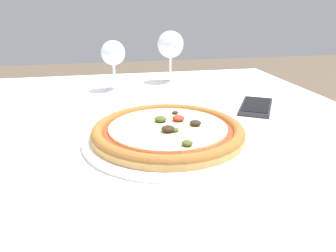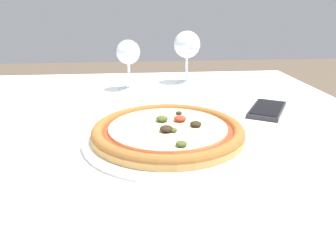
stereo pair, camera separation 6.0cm
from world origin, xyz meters
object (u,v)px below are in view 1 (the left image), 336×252
(dining_table, at_px, (78,162))
(cell_phone, at_px, (256,106))
(wine_glass_far_left, at_px, (113,55))
(pizza_plate, at_px, (168,133))
(wine_glass_far_right, at_px, (170,45))

(dining_table, relative_size, cell_phone, 8.22)
(wine_glass_far_left, distance_m, cell_phone, 0.42)
(dining_table, distance_m, cell_phone, 0.44)
(pizza_plate, height_order, wine_glass_far_left, wine_glass_far_left)
(dining_table, relative_size, pizza_plate, 4.19)
(pizza_plate, relative_size, wine_glass_far_right, 1.94)
(wine_glass_far_left, relative_size, wine_glass_far_right, 0.89)
(dining_table, xyz_separation_m, wine_glass_far_left, (0.10, 0.29, 0.18))
(dining_table, xyz_separation_m, pizza_plate, (0.18, -0.10, 0.09))
(wine_glass_far_right, xyz_separation_m, cell_phone, (0.15, -0.32, -0.11))
(wine_glass_far_right, distance_m, cell_phone, 0.37)
(wine_glass_far_left, bearing_deg, pizza_plate, -79.05)
(cell_phone, bearing_deg, wine_glass_far_left, 143.11)
(wine_glass_far_right, height_order, cell_phone, wine_glass_far_right)
(pizza_plate, relative_size, wine_glass_far_left, 2.18)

